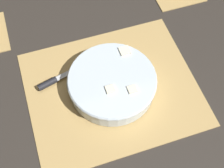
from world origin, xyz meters
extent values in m
plane|color=#2D2823|center=(0.00, 0.00, 0.00)|extent=(6.00, 6.00, 0.00)
cube|color=tan|center=(0.00, 0.00, 0.00)|extent=(0.46, 0.39, 0.01)
cube|color=#4C381E|center=(-0.15, 0.00, 0.00)|extent=(0.01, 0.38, 0.00)
cube|color=#4C381E|center=(-0.08, 0.00, 0.00)|extent=(0.01, 0.38, 0.00)
cube|color=#4C381E|center=(0.00, 0.00, 0.00)|extent=(0.01, 0.38, 0.00)
cube|color=#4C381E|center=(0.08, 0.00, 0.00)|extent=(0.01, 0.38, 0.00)
cube|color=#4C381E|center=(0.15, 0.00, 0.00)|extent=(0.01, 0.38, 0.00)
cylinder|color=silver|center=(0.00, 0.00, 0.03)|extent=(0.23, 0.23, 0.05)
torus|color=silver|center=(0.00, 0.00, 0.05)|extent=(0.24, 0.24, 0.01)
cylinder|color=#F4EABC|center=(0.03, -0.02, 0.03)|extent=(0.03, 0.03, 0.01)
cylinder|color=#F4EABC|center=(-0.03, -0.07, 0.04)|extent=(0.03, 0.03, 0.01)
cylinder|color=#F4EABC|center=(0.00, 0.09, 0.04)|extent=(0.03, 0.03, 0.01)
cylinder|color=#F4EABC|center=(-0.02, 0.02, 0.04)|extent=(0.03, 0.03, 0.01)
cylinder|color=#F4EABC|center=(-0.05, 0.07, 0.02)|extent=(0.03, 0.03, 0.01)
cylinder|color=#F4EABC|center=(0.01, -0.07, 0.02)|extent=(0.03, 0.03, 0.01)
cylinder|color=#F4EABC|center=(0.07, 0.03, 0.02)|extent=(0.03, 0.03, 0.01)
cylinder|color=#F4EABC|center=(-0.09, -0.03, 0.05)|extent=(0.03, 0.03, 0.01)
cylinder|color=#F4EABC|center=(-0.08, 0.00, 0.04)|extent=(0.03, 0.03, 0.01)
cylinder|color=#F4EABC|center=(-0.01, -0.02, 0.05)|extent=(0.03, 0.03, 0.01)
cylinder|color=#F4EABC|center=(0.05, 0.05, 0.04)|extent=(0.03, 0.03, 0.01)
cube|color=#EFEACC|center=(-0.06, -0.07, 0.05)|extent=(0.03, 0.03, 0.03)
cube|color=#EFEACC|center=(-0.06, -0.03, 0.04)|extent=(0.03, 0.03, 0.03)
cube|color=#EFEACC|center=(0.05, 0.01, 0.04)|extent=(0.02, 0.02, 0.02)
cube|color=#EFEACC|center=(0.05, -0.08, 0.04)|extent=(0.03, 0.03, 0.03)
cube|color=#EFEACC|center=(-0.04, 0.05, 0.05)|extent=(0.02, 0.02, 0.02)
cube|color=#EFEACC|center=(0.08, -0.04, 0.02)|extent=(0.03, 0.03, 0.03)
cube|color=#EFEACC|center=(0.01, 0.03, 0.05)|extent=(0.02, 0.02, 0.02)
ellipsoid|color=red|center=(0.01, 0.06, 0.02)|extent=(0.03, 0.02, 0.01)
ellipsoid|color=red|center=(0.04, 0.08, 0.04)|extent=(0.04, 0.02, 0.02)
ellipsoid|color=red|center=(-0.01, -0.02, 0.02)|extent=(0.03, 0.02, 0.02)
ellipsoid|color=#F9A338|center=(0.00, -0.01, 0.02)|extent=(0.02, 0.01, 0.01)
ellipsoid|color=#F9A338|center=(0.02, 0.01, 0.03)|extent=(0.03, 0.01, 0.01)
ellipsoid|color=#F9A338|center=(0.02, -0.04, 0.04)|extent=(0.03, 0.02, 0.01)
cube|color=silver|center=(0.10, -0.08, 0.01)|extent=(0.09, 0.03, 0.00)
cylinder|color=black|center=(0.17, -0.06, 0.01)|extent=(0.06, 0.03, 0.02)
camera|label=1|loc=(0.14, 0.41, 0.75)|focal=50.00mm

